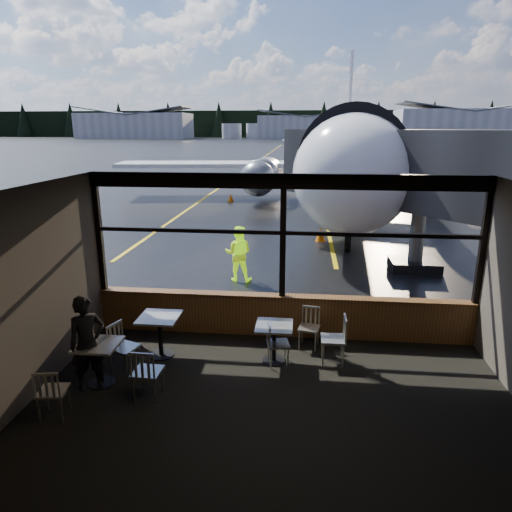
% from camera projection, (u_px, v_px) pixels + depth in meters
% --- Properties ---
extents(ground_plane, '(520.00, 520.00, 0.00)m').
position_uv_depth(ground_plane, '(305.00, 144.00, 124.81)').
color(ground_plane, black).
rests_on(ground_plane, ground).
extents(carpet_floor, '(8.00, 6.00, 0.01)m').
position_uv_depth(carpet_floor, '(271.00, 418.00, 7.10)').
color(carpet_floor, black).
rests_on(carpet_floor, ground).
extents(ceiling, '(8.00, 6.00, 0.04)m').
position_uv_depth(ceiling, '(274.00, 195.00, 6.15)').
color(ceiling, '#38332D').
rests_on(ceiling, ground).
extents(wall_left, '(0.04, 6.00, 3.50)m').
position_uv_depth(wall_left, '(14.00, 304.00, 7.04)').
color(wall_left, '#4C443D').
rests_on(wall_left, ground).
extents(wall_back, '(8.00, 0.04, 3.50)m').
position_uv_depth(wall_back, '(246.00, 458.00, 3.76)').
color(wall_back, '#4C443D').
rests_on(wall_back, ground).
extents(window_sill, '(8.00, 0.28, 0.90)m').
position_uv_depth(window_sill, '(282.00, 316.00, 9.85)').
color(window_sill, brown).
rests_on(window_sill, ground).
extents(window_header, '(8.00, 0.18, 0.30)m').
position_uv_depth(window_header, '(284.00, 181.00, 9.06)').
color(window_header, black).
rests_on(window_header, ground).
extents(mullion_left, '(0.12, 0.12, 2.60)m').
position_uv_depth(mullion_left, '(99.00, 233.00, 9.78)').
color(mullion_left, black).
rests_on(mullion_left, ground).
extents(mullion_centre, '(0.12, 0.12, 2.60)m').
position_uv_depth(mullion_centre, '(283.00, 237.00, 9.38)').
color(mullion_centre, black).
rests_on(mullion_centre, ground).
extents(mullion_right, '(0.12, 0.12, 2.60)m').
position_uv_depth(mullion_right, '(483.00, 242.00, 8.97)').
color(mullion_right, black).
rests_on(mullion_right, ground).
extents(window_transom, '(8.00, 0.10, 0.08)m').
position_uv_depth(window_transom, '(283.00, 233.00, 9.35)').
color(window_transom, black).
rests_on(window_transom, ground).
extents(airliner, '(32.31, 37.74, 10.85)m').
position_uv_depth(airliner, '(351.00, 109.00, 26.55)').
color(airliner, white).
rests_on(airliner, ground_plane).
extents(jet_bridge, '(9.08, 11.09, 4.84)m').
position_uv_depth(jet_bridge, '(407.00, 193.00, 14.21)').
color(jet_bridge, '#2B2B2E').
rests_on(jet_bridge, ground_plane).
extents(cafe_table_near, '(0.70, 0.70, 0.77)m').
position_uv_depth(cafe_table_near, '(274.00, 343.00, 8.75)').
color(cafe_table_near, gray).
rests_on(cafe_table_near, carpet_floor).
extents(cafe_table_mid, '(0.76, 0.76, 0.84)m').
position_uv_depth(cafe_table_mid, '(160.00, 336.00, 8.97)').
color(cafe_table_mid, '#ADA79F').
rests_on(cafe_table_mid, carpet_floor).
extents(cafe_table_left, '(0.71, 0.71, 0.78)m').
position_uv_depth(cafe_table_left, '(100.00, 364.00, 7.98)').
color(cafe_table_left, '#99948D').
rests_on(cafe_table_left, carpet_floor).
extents(chair_near_e, '(0.53, 0.53, 0.97)m').
position_uv_depth(chair_near_e, '(333.00, 340.00, 8.68)').
color(chair_near_e, beige).
rests_on(chair_near_e, carpet_floor).
extents(chair_near_w, '(0.55, 0.55, 0.85)m').
position_uv_depth(chair_near_w, '(278.00, 344.00, 8.62)').
color(chair_near_w, '#AEA99D').
rests_on(chair_near_w, carpet_floor).
extents(chair_near_n, '(0.54, 0.54, 0.85)m').
position_uv_depth(chair_near_n, '(309.00, 328.00, 9.30)').
color(chair_near_n, beige).
rests_on(chair_near_n, carpet_floor).
extents(chair_mid_s, '(0.53, 0.53, 0.94)m').
position_uv_depth(chair_mid_s, '(148.00, 372.00, 7.55)').
color(chair_mid_s, '#B4AFA2').
rests_on(chair_mid_s, carpet_floor).
extents(chair_mid_w, '(0.65, 0.65, 0.94)m').
position_uv_depth(chair_mid_w, '(125.00, 348.00, 8.38)').
color(chair_mid_w, '#AFAA9E').
rests_on(chair_mid_w, carpet_floor).
extents(chair_left_s, '(0.54, 0.54, 0.88)m').
position_uv_depth(chair_left_s, '(53.00, 391.00, 7.06)').
color(chair_left_s, '#B9B5A7').
rests_on(chair_left_s, carpet_floor).
extents(passenger, '(0.72, 0.71, 1.68)m').
position_uv_depth(passenger, '(88.00, 343.00, 7.75)').
color(passenger, black).
rests_on(passenger, carpet_floor).
extents(ground_crew, '(0.81, 0.64, 1.64)m').
position_uv_depth(ground_crew, '(238.00, 254.00, 13.35)').
color(ground_crew, '#BFF219').
rests_on(ground_crew, ground_plane).
extents(cone_nose, '(0.41, 0.41, 0.56)m').
position_uv_depth(cone_nose, '(321.00, 234.00, 18.16)').
color(cone_nose, orange).
rests_on(cone_nose, ground_plane).
extents(cone_wing, '(0.36, 0.36, 0.50)m').
position_uv_depth(cone_wing, '(231.00, 198.00, 27.88)').
color(cone_wing, '#DC4106').
rests_on(cone_wing, ground_plane).
extents(hangar_left, '(45.00, 18.00, 11.00)m').
position_uv_depth(hangar_left, '(135.00, 125.00, 187.89)').
color(hangar_left, silver).
rests_on(hangar_left, ground_plane).
extents(hangar_mid, '(38.00, 15.00, 10.00)m').
position_uv_depth(hangar_mid, '(306.00, 126.00, 185.66)').
color(hangar_mid, silver).
rests_on(hangar_mid, ground_plane).
extents(hangar_right, '(50.00, 20.00, 12.00)m').
position_uv_depth(hangar_right, '(465.00, 123.00, 172.55)').
color(hangar_right, silver).
rests_on(hangar_right, ground_plane).
extents(fuel_tank_a, '(8.00, 8.00, 6.00)m').
position_uv_depth(fuel_tank_a, '(232.00, 131.00, 186.39)').
color(fuel_tank_a, silver).
rests_on(fuel_tank_a, ground_plane).
extents(fuel_tank_b, '(8.00, 8.00, 6.00)m').
position_uv_depth(fuel_tank_b, '(256.00, 131.00, 185.37)').
color(fuel_tank_b, silver).
rests_on(fuel_tank_b, ground_plane).
extents(fuel_tank_c, '(8.00, 8.00, 6.00)m').
position_uv_depth(fuel_tank_c, '(281.00, 131.00, 184.35)').
color(fuel_tank_c, silver).
rests_on(fuel_tank_c, ground_plane).
extents(treeline, '(360.00, 3.00, 12.00)m').
position_uv_depth(treeline, '(306.00, 124.00, 209.31)').
color(treeline, black).
rests_on(treeline, ground_plane).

